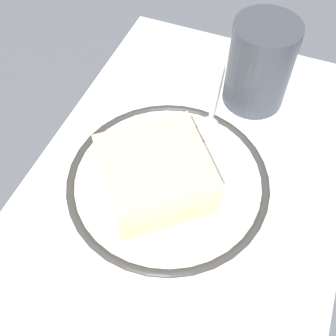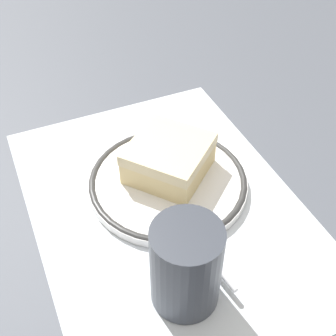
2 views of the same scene
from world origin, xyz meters
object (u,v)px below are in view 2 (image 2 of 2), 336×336
at_px(cup, 186,270).
at_px(cake_slice, 169,158).
at_px(spoon, 187,231).
at_px(plate, 168,182).

bearing_deg(cup, cake_slice, -18.35).
relative_size(cake_slice, spoon, 1.08).
relative_size(spoon, cup, 1.21).
distance_m(plate, cake_slice, 0.03).
xyz_separation_m(cake_slice, spoon, (-0.10, 0.02, -0.02)).
bearing_deg(spoon, plate, -9.57).
distance_m(cake_slice, cup, 0.17).
distance_m(plate, cup, 0.16).
bearing_deg(cake_slice, plate, 151.81).
height_order(cake_slice, cup, cup).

